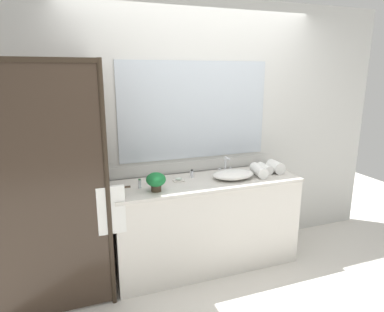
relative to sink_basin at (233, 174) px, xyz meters
The scene contains 13 objects.
ground_plane 0.98m from the sink_basin, behind, with size 8.00×8.00×0.00m, color silver.
wall_back_with_mirror 0.59m from the sink_basin, 124.55° to the left, with size 4.40×0.06×2.60m.
vanity_cabinet 0.56m from the sink_basin, 169.83° to the left, with size 1.80×0.58×0.90m.
shower_enclosure 1.54m from the sink_basin, behind, with size 1.20×0.59×2.00m.
sink_basin is the anchor object (origin of this frame).
faucet 0.17m from the sink_basin, 90.00° to the left, with size 0.17×0.12×0.18m.
potted_plant 0.80m from the sink_basin, behind, with size 0.17×0.17×0.17m.
soap_dish 0.54m from the sink_basin, 169.62° to the left, with size 0.10×0.07×0.04m.
amenity_bottle_body_wash 0.91m from the sink_basin, behind, with size 0.03×0.03×0.09m.
amenity_bottle_conditioner 0.40m from the sink_basin, 156.34° to the left, with size 0.03×0.03×0.08m.
rolled_towel_near_edge 0.50m from the sink_basin, ahead, with size 0.12×0.12×0.19m, color white.
rolled_towel_middle 0.39m from the sink_basin, ahead, with size 0.09×0.09×0.19m, color white.
rolled_towel_far_edge 0.28m from the sink_basin, ahead, with size 0.10×0.10×0.25m, color white.
Camera 1 is at (-1.17, -2.79, 1.89)m, focal length 31.10 mm.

